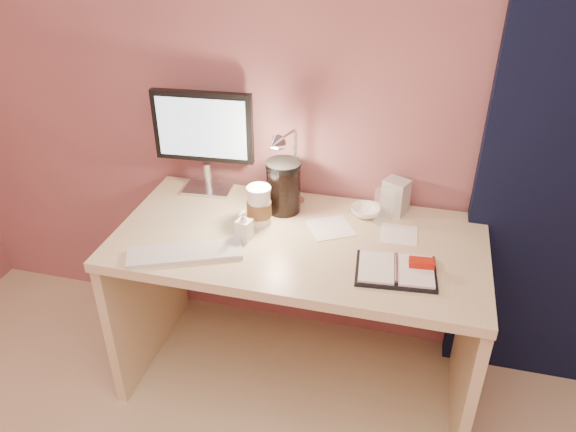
% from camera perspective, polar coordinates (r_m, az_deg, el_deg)
% --- Properties ---
extents(desk, '(1.40, 0.70, 0.73)m').
position_cam_1_polar(desk, '(2.31, 1.46, -5.90)').
color(desk, beige).
rests_on(desk, ground).
extents(monitor, '(0.42, 0.16, 0.44)m').
position_cam_1_polar(monitor, '(2.36, -8.53, 8.35)').
color(monitor, silver).
rests_on(monitor, desk).
extents(keyboard, '(0.42, 0.28, 0.02)m').
position_cam_1_polar(keyboard, '(2.06, -10.43, -3.73)').
color(keyboard, silver).
rests_on(keyboard, desk).
extents(planner, '(0.29, 0.23, 0.04)m').
position_cam_1_polar(planner, '(1.98, 11.12, -5.36)').
color(planner, black).
rests_on(planner, desk).
extents(paper_b, '(0.14, 0.14, 0.00)m').
position_cam_1_polar(paper_b, '(2.18, 11.19, -1.85)').
color(paper_b, white).
rests_on(paper_b, desk).
extents(paper_c, '(0.22, 0.22, 0.00)m').
position_cam_1_polar(paper_c, '(2.19, 4.34, -1.21)').
color(paper_c, white).
rests_on(paper_c, desk).
extents(coffee_cup, '(0.10, 0.10, 0.16)m').
position_cam_1_polar(coffee_cup, '(2.19, -2.96, 1.02)').
color(coffee_cup, white).
rests_on(coffee_cup, desk).
extents(clear_cup, '(0.08, 0.08, 0.14)m').
position_cam_1_polar(clear_cup, '(2.22, 9.71, 0.93)').
color(clear_cup, white).
rests_on(clear_cup, desk).
extents(bowl, '(0.14, 0.14, 0.04)m').
position_cam_1_polar(bowl, '(2.28, 7.87, 0.49)').
color(bowl, white).
rests_on(bowl, desk).
extents(lotion_bottle, '(0.06, 0.06, 0.12)m').
position_cam_1_polar(lotion_bottle, '(2.09, -4.50, -0.93)').
color(lotion_bottle, white).
rests_on(lotion_bottle, desk).
extents(dark_jar, '(0.14, 0.14, 0.19)m').
position_cam_1_polar(dark_jar, '(2.25, -0.47, 2.75)').
color(dark_jar, black).
rests_on(dark_jar, desk).
extents(product_box, '(0.12, 0.11, 0.14)m').
position_cam_1_polar(product_box, '(2.30, 10.89, 2.00)').
color(product_box, silver).
rests_on(product_box, desk).
extents(desk_lamp, '(0.12, 0.21, 0.35)m').
position_cam_1_polar(desk_lamp, '(2.17, 0.91, 5.23)').
color(desk_lamp, silver).
rests_on(desk_lamp, desk).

